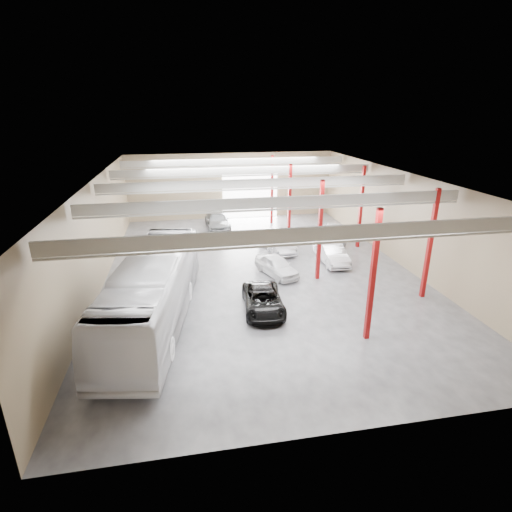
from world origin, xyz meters
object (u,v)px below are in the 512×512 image
object	(u,v)px
black_sedan	(263,300)
coach_bus	(154,291)
car_right_far	(333,233)
car_row_a	(277,266)
car_row_c	(217,221)
car_row_b	(277,241)
car_right_near	(332,253)

from	to	relation	value
black_sedan	coach_bus	bearing A→B (deg)	-173.39
car_right_far	car_row_a	bearing A→B (deg)	-121.13
black_sedan	car_right_far	xyz separation A→B (m)	(8.98, 12.08, 0.09)
coach_bus	car_row_c	size ratio (longest dim) A/B	2.57
car_row_b	car_row_c	size ratio (longest dim) A/B	0.94
car_row_b	car_row_a	bearing A→B (deg)	-110.18
car_row_a	car_right_far	xyz separation A→B (m)	(6.94, 6.88, 0.06)
car_row_a	car_row_b	size ratio (longest dim) A/B	0.82
car_row_a	car_right_near	distance (m)	5.09
car_row_b	car_right_far	distance (m)	5.93
coach_bus	black_sedan	bearing A→B (deg)	11.58
black_sedan	car_row_b	size ratio (longest dim) A/B	0.96
car_row_c	car_right_far	world-z (taller)	car_row_c
coach_bus	car_row_b	bearing A→B (deg)	57.63
car_row_c	car_right_near	xyz separation A→B (m)	(7.90, -11.16, -0.01)
car_row_c	car_right_near	bearing A→B (deg)	-56.47
car_row_a	car_row_b	bearing A→B (deg)	57.08
car_row_c	car_right_near	world-z (taller)	car_row_c
coach_bus	car_right_near	xyz separation A→B (m)	(13.05, 7.12, -1.17)
black_sedan	car_row_b	distance (m)	10.91
black_sedan	car_right_far	distance (m)	15.05
car_right_near	black_sedan	bearing A→B (deg)	-133.57
coach_bus	car_right_near	bearing A→B (deg)	38.00
coach_bus	car_row_a	distance (m)	9.95
car_right_far	car_right_near	bearing A→B (deg)	-98.22
black_sedan	car_right_near	bearing A→B (deg)	49.58
black_sedan	car_right_near	size ratio (longest dim) A/B	1.05
car_right_near	car_row_a	bearing A→B (deg)	-159.46
coach_bus	car_right_far	bearing A→B (deg)	48.43
car_row_a	car_row_c	size ratio (longest dim) A/B	0.77
car_row_c	car_right_far	bearing A→B (deg)	-32.46
car_row_c	car_right_far	size ratio (longest dim) A/B	1.20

